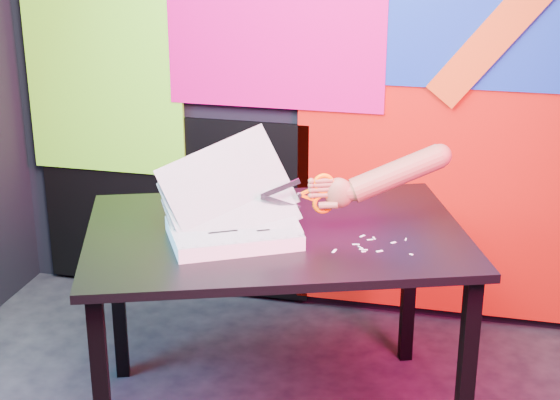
# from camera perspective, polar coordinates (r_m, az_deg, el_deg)

# --- Properties ---
(room) EXTENTS (3.01, 3.01, 2.71)m
(room) POSITION_cam_1_polar(r_m,az_deg,el_deg) (2.23, -3.00, 7.00)
(room) COLOR black
(room) RESTS_ON ground
(backdrop) EXTENTS (2.88, 0.05, 2.08)m
(backdrop) POSITION_cam_1_polar(r_m,az_deg,el_deg) (3.70, 4.42, 6.01)
(backdrop) COLOR red
(backdrop) RESTS_ON ground
(work_table) EXTENTS (1.50, 1.24, 0.75)m
(work_table) POSITION_cam_1_polar(r_m,az_deg,el_deg) (2.96, -0.29, -3.52)
(work_table) COLOR black
(work_table) RESTS_ON ground
(printout_stack) EXTENTS (0.51, 0.46, 0.38)m
(printout_stack) POSITION_cam_1_polar(r_m,az_deg,el_deg) (2.85, -3.15, -2.00)
(printout_stack) COLOR silver
(printout_stack) RESTS_ON work_table
(scissors) EXTENTS (0.24, 0.10, 0.14)m
(scissors) POSITION_cam_1_polar(r_m,az_deg,el_deg) (2.86, 2.56, 0.41)
(scissors) COLOR silver
(scissors) RESTS_ON printout_stack
(hand_forearm) EXTENTS (0.45, 0.21, 0.21)m
(hand_forearm) POSITION_cam_1_polar(r_m,az_deg,el_deg) (2.89, 7.12, 1.58)
(hand_forearm) COLOR brown
(hand_forearm) RESTS_ON work_table
(paper_clippings) EXTENTS (0.26, 0.18, 0.00)m
(paper_clippings) POSITION_cam_1_polar(r_m,az_deg,el_deg) (2.82, 5.90, -3.04)
(paper_clippings) COLOR silver
(paper_clippings) RESTS_ON work_table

